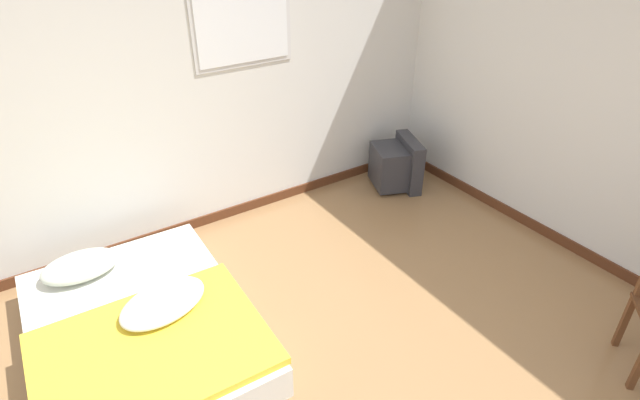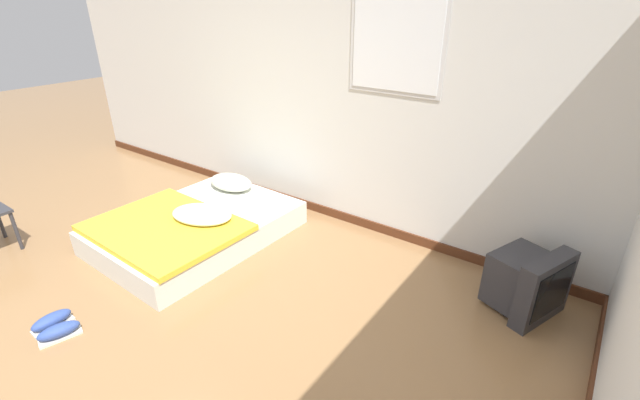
% 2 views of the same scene
% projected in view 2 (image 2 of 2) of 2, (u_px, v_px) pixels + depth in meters
% --- Properties ---
extents(ground_plane, '(20.00, 20.00, 0.00)m').
position_uv_depth(ground_plane, '(105.00, 348.00, 2.81)').
color(ground_plane, '#997047').
extents(wall_back, '(7.69, 0.08, 2.60)m').
position_uv_depth(wall_back, '(322.00, 89.00, 4.04)').
color(wall_back, silver).
rests_on(wall_back, ground_plane).
extents(mattress_bed, '(1.33, 1.77, 0.37)m').
position_uv_depth(mattress_bed, '(196.00, 225.00, 4.03)').
color(mattress_bed, silver).
rests_on(mattress_bed, ground_plane).
extents(crt_tv, '(0.55, 0.58, 0.50)m').
position_uv_depth(crt_tv, '(527.00, 282.00, 3.06)').
color(crt_tv, '#333338').
rests_on(crt_tv, ground_plane).
extents(sneaker_pair, '(0.30, 0.29, 0.10)m').
position_uv_depth(sneaker_pair, '(55.00, 326.00, 2.92)').
color(sneaker_pair, silver).
rests_on(sneaker_pair, ground_plane).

